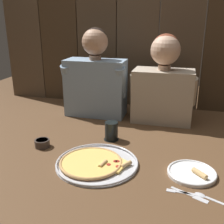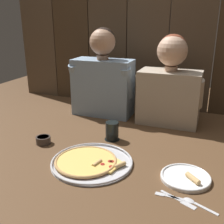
{
  "view_description": "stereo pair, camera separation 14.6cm",
  "coord_description": "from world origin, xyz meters",
  "px_view_note": "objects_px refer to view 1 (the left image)",
  "views": [
    {
      "loc": [
        0.35,
        -1.23,
        0.66
      ],
      "look_at": [
        -0.0,
        0.1,
        0.18
      ],
      "focal_mm": 43.59,
      "sensor_mm": 36.0,
      "label": 1
    },
    {
      "loc": [
        0.49,
        -1.19,
        0.66
      ],
      "look_at": [
        -0.0,
        0.1,
        0.18
      ],
      "focal_mm": 43.59,
      "sensor_mm": 36.0,
      "label": 2
    }
  ],
  "objects_px": {
    "dipping_bowl": "(42,143)",
    "drinking_glass": "(111,131)",
    "dinner_plate": "(192,173)",
    "diner_left": "(96,78)",
    "diner_right": "(163,83)",
    "pizza_tray": "(95,163)"
  },
  "relations": [
    {
      "from": "pizza_tray",
      "to": "drinking_glass",
      "type": "bearing_deg",
      "value": 89.32
    },
    {
      "from": "dinner_plate",
      "to": "diner_left",
      "type": "distance_m",
      "value": 0.96
    },
    {
      "from": "dinner_plate",
      "to": "diner_right",
      "type": "height_order",
      "value": "diner_right"
    },
    {
      "from": "pizza_tray",
      "to": "diner_left",
      "type": "xyz_separation_m",
      "value": [
        -0.21,
        0.68,
        0.26
      ]
    },
    {
      "from": "diner_left",
      "to": "diner_right",
      "type": "distance_m",
      "value": 0.46
    },
    {
      "from": "dipping_bowl",
      "to": "drinking_glass",
      "type": "bearing_deg",
      "value": 28.66
    },
    {
      "from": "drinking_glass",
      "to": "diner_right",
      "type": "bearing_deg",
      "value": 57.31
    },
    {
      "from": "dinner_plate",
      "to": "drinking_glass",
      "type": "distance_m",
      "value": 0.52
    },
    {
      "from": "dinner_plate",
      "to": "diner_left",
      "type": "relative_size",
      "value": 0.36
    },
    {
      "from": "dipping_bowl",
      "to": "diner_left",
      "type": "distance_m",
      "value": 0.63
    },
    {
      "from": "diner_left",
      "to": "drinking_glass",
      "type": "bearing_deg",
      "value": -60.86
    },
    {
      "from": "pizza_tray",
      "to": "dipping_bowl",
      "type": "height_order",
      "value": "dipping_bowl"
    },
    {
      "from": "pizza_tray",
      "to": "diner_right",
      "type": "distance_m",
      "value": 0.76
    },
    {
      "from": "dinner_plate",
      "to": "dipping_bowl",
      "type": "distance_m",
      "value": 0.78
    },
    {
      "from": "pizza_tray",
      "to": "dinner_plate",
      "type": "xyz_separation_m",
      "value": [
        0.44,
        0.03,
        -0.0
      ]
    },
    {
      "from": "diner_left",
      "to": "diner_right",
      "type": "relative_size",
      "value": 1.06
    },
    {
      "from": "dinner_plate",
      "to": "dipping_bowl",
      "type": "xyz_separation_m",
      "value": [
        -0.78,
        0.08,
        0.01
      ]
    },
    {
      "from": "dinner_plate",
      "to": "pizza_tray",
      "type": "bearing_deg",
      "value": -176.57
    },
    {
      "from": "dinner_plate",
      "to": "diner_right",
      "type": "distance_m",
      "value": 0.72
    },
    {
      "from": "pizza_tray",
      "to": "drinking_glass",
      "type": "xyz_separation_m",
      "value": [
        0.0,
        0.29,
        0.04
      ]
    },
    {
      "from": "dipping_bowl",
      "to": "diner_right",
      "type": "relative_size",
      "value": 0.14
    },
    {
      "from": "diner_right",
      "to": "dipping_bowl",
      "type": "bearing_deg",
      "value": -135.71
    }
  ]
}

